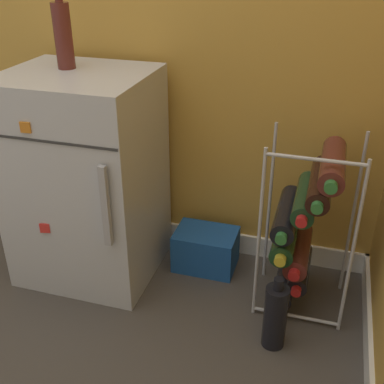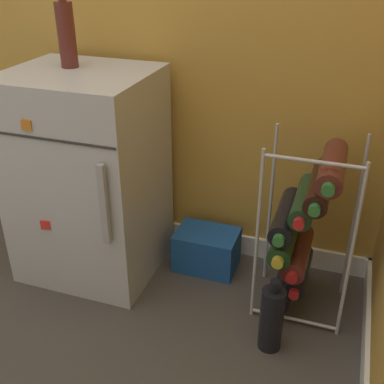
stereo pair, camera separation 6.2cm
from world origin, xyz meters
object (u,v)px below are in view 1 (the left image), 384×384
at_px(wine_rack, 302,223).
at_px(loose_bottle_floor, 275,316).
at_px(mini_fridge, 87,178).
at_px(fridge_top_bottle, 63,35).
at_px(soda_box, 206,249).

bearing_deg(wine_rack, loose_bottle_floor, -99.61).
distance_m(mini_fridge, loose_bottle_floor, 0.86).
bearing_deg(wine_rack, fridge_top_bottle, 177.62).
bearing_deg(mini_fridge, wine_rack, 0.74).
bearing_deg(soda_box, loose_bottle_floor, -46.95).
relative_size(fridge_top_bottle, loose_bottle_floor, 0.95).
distance_m(mini_fridge, fridge_top_bottle, 0.52).
bearing_deg(soda_box, mini_fridge, -164.63).
xyz_separation_m(fridge_top_bottle, loose_bottle_floor, (0.83, -0.28, -0.80)).
distance_m(wine_rack, soda_box, 0.47).
xyz_separation_m(mini_fridge, loose_bottle_floor, (0.77, -0.23, -0.28)).
relative_size(wine_rack, soda_box, 2.63).
height_order(mini_fridge, soda_box, mini_fridge).
distance_m(fridge_top_bottle, loose_bottle_floor, 1.18).
distance_m(soda_box, fridge_top_bottle, 0.98).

